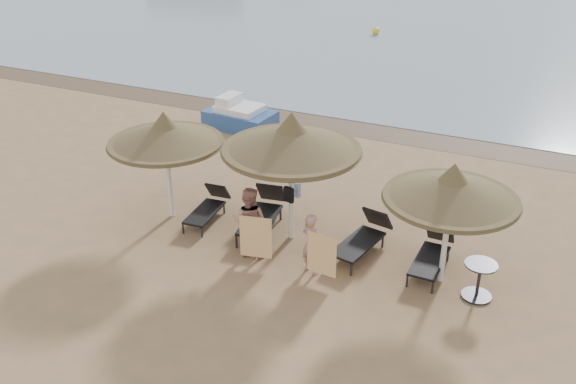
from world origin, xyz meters
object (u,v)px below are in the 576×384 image
object	(u,v)px
lounger_far_left	(209,206)
pedal_boat	(239,116)
side_table	(479,281)
palapa_center	(292,140)
person_left	(249,216)
person_right	(311,239)
lounger_near_left	(263,212)
palapa_left	(165,134)
lounger_near_right	(364,236)
palapa_right	(452,189)
lounger_far_right	(433,253)

from	to	relation	value
lounger_far_left	pedal_boat	distance (m)	6.58
side_table	pedal_boat	world-z (taller)	pedal_boat
palapa_center	person_left	xyz separation A→B (m)	(-0.58, -1.09, -1.60)
person_right	pedal_boat	bearing A→B (deg)	-26.82
palapa_center	pedal_boat	xyz separation A→B (m)	(-4.77, 6.11, -2.20)
lounger_far_left	side_table	distance (m)	6.99
lounger_near_left	lounger_far_left	bearing A→B (deg)	178.75
lounger_far_left	person_left	bearing A→B (deg)	-36.35
palapa_left	side_table	distance (m)	8.14
lounger_far_left	palapa_left	bearing A→B (deg)	-167.74
palapa_center	lounger_far_left	world-z (taller)	palapa_center
lounger_near_right	side_table	size ratio (longest dim) A/B	2.48
lounger_near_left	pedal_boat	bearing A→B (deg)	114.55
palapa_left	side_table	xyz separation A→B (m)	(7.91, -0.30, -1.91)
palapa_center	lounger_far_left	distance (m)	3.26
lounger_near_right	person_right	distance (m)	1.62
lounger_near_right	side_table	xyz separation A→B (m)	(2.79, -0.74, -0.01)
palapa_left	lounger_near_right	world-z (taller)	palapa_left
palapa_center	side_table	bearing A→B (deg)	-7.41
person_left	person_right	bearing A→B (deg)	167.29
palapa_center	lounger_near_left	bearing A→B (deg)	167.78
lounger_near_left	person_right	world-z (taller)	person_right
palapa_center	lounger_near_right	bearing A→B (deg)	4.33
palapa_right	person_right	world-z (taller)	palapa_right
palapa_left	lounger_near_right	distance (m)	5.48
lounger_near_left	side_table	xyz separation A→B (m)	(5.47, -0.79, -0.03)
palapa_center	lounger_near_left	xyz separation A→B (m)	(-0.86, 0.19, -2.18)
lounger_near_right	pedal_boat	size ratio (longest dim) A/B	0.83
lounger_near_left	person_left	xyz separation A→B (m)	(0.28, -1.28, 0.58)
palapa_right	lounger_far_right	size ratio (longest dim) A/B	1.52
lounger_far_left	person_left	size ratio (longest dim) A/B	0.88
lounger_far_right	pedal_boat	world-z (taller)	pedal_boat
palapa_right	pedal_boat	bearing A→B (deg)	143.06
lounger_far_left	side_table	size ratio (longest dim) A/B	2.14
lounger_far_right	lounger_near_left	bearing A→B (deg)	-179.38
lounger_near_right	pedal_boat	xyz separation A→B (m)	(-6.58, 5.97, 0.01)
lounger_far_left	lounger_near_right	world-z (taller)	lounger_near_right
palapa_center	pedal_boat	world-z (taller)	palapa_center
side_table	lounger_far_left	bearing A→B (deg)	175.18
lounger_far_right	side_table	xyz separation A→B (m)	(1.15, -0.74, 0.02)
palapa_right	person_right	xyz separation A→B (m)	(-2.75, -0.89, -1.41)
palapa_center	person_left	distance (m)	2.03
side_table	person_left	size ratio (longest dim) A/B	0.41
lounger_near_left	palapa_left	bearing A→B (deg)	-177.46
palapa_right	side_table	size ratio (longest dim) A/B	3.45
side_table	person_right	world-z (taller)	person_right
lounger_near_right	pedal_boat	world-z (taller)	pedal_boat
palapa_center	lounger_near_right	xyz separation A→B (m)	(1.82, 0.14, -2.21)
person_left	person_right	size ratio (longest dim) A/B	1.17
pedal_boat	person_left	bearing A→B (deg)	-54.19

